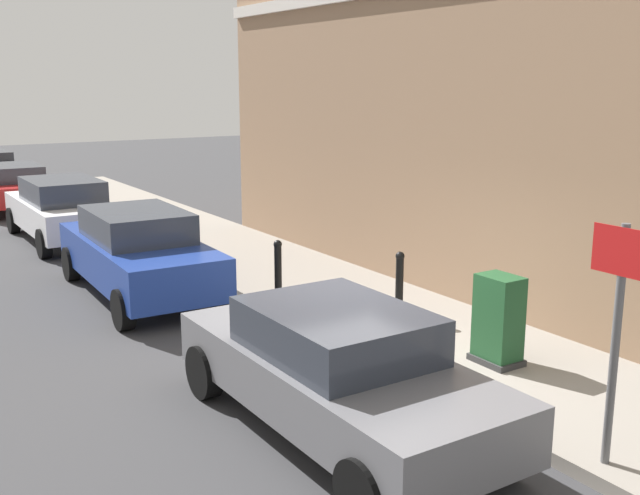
{
  "coord_description": "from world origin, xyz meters",
  "views": [
    {
      "loc": [
        -5.06,
        -7.26,
        3.67
      ],
      "look_at": [
        0.91,
        2.1,
        1.2
      ],
      "focal_mm": 41.93,
      "sensor_mm": 36.0,
      "label": 1
    }
  ],
  "objects_px": {
    "street_sign": "(618,309)",
    "bollard_far_kerb": "(278,269)",
    "utility_cabinet": "(498,323)",
    "car_grey": "(336,369)",
    "car_white": "(62,209)",
    "bollard_near_cabinet": "(399,283)",
    "car_blue": "(138,252)",
    "car_red": "(11,186)"
  },
  "relations": [
    {
      "from": "car_grey",
      "to": "car_white",
      "type": "bearing_deg",
      "value": -0.55
    },
    {
      "from": "bollard_near_cabinet",
      "to": "street_sign",
      "type": "relative_size",
      "value": 0.45
    },
    {
      "from": "car_grey",
      "to": "bollard_far_kerb",
      "type": "xyz_separation_m",
      "value": [
        1.61,
        4.09,
        -0.02
      ]
    },
    {
      "from": "car_red",
      "to": "bollard_far_kerb",
      "type": "distance_m",
      "value": 12.95
    },
    {
      "from": "utility_cabinet",
      "to": "street_sign",
      "type": "height_order",
      "value": "street_sign"
    },
    {
      "from": "car_blue",
      "to": "bollard_far_kerb",
      "type": "bearing_deg",
      "value": -141.12
    },
    {
      "from": "utility_cabinet",
      "to": "street_sign",
      "type": "relative_size",
      "value": 0.5
    },
    {
      "from": "car_grey",
      "to": "bollard_far_kerb",
      "type": "height_order",
      "value": "car_grey"
    },
    {
      "from": "bollard_far_kerb",
      "to": "street_sign",
      "type": "bearing_deg",
      "value": -89.88
    },
    {
      "from": "car_white",
      "to": "utility_cabinet",
      "type": "bearing_deg",
      "value": -167.23
    },
    {
      "from": "car_white",
      "to": "car_grey",
      "type": "bearing_deg",
      "value": 179.65
    },
    {
      "from": "street_sign",
      "to": "bollard_far_kerb",
      "type": "bearing_deg",
      "value": 90.12
    },
    {
      "from": "car_grey",
      "to": "car_red",
      "type": "height_order",
      "value": "car_grey"
    },
    {
      "from": "car_grey",
      "to": "utility_cabinet",
      "type": "height_order",
      "value": "car_grey"
    },
    {
      "from": "bollard_far_kerb",
      "to": "utility_cabinet",
      "type": "bearing_deg",
      "value": -74.95
    },
    {
      "from": "bollard_near_cabinet",
      "to": "bollard_far_kerb",
      "type": "bearing_deg",
      "value": 123.46
    },
    {
      "from": "car_grey",
      "to": "street_sign",
      "type": "relative_size",
      "value": 1.87
    },
    {
      "from": "car_red",
      "to": "bollard_far_kerb",
      "type": "xyz_separation_m",
      "value": [
        1.69,
        -12.83,
        -0.01
      ]
    },
    {
      "from": "car_grey",
      "to": "street_sign",
      "type": "xyz_separation_m",
      "value": [
        1.62,
        -2.14,
        0.94
      ]
    },
    {
      "from": "car_blue",
      "to": "car_red",
      "type": "height_order",
      "value": "car_blue"
    },
    {
      "from": "street_sign",
      "to": "utility_cabinet",
      "type": "bearing_deg",
      "value": 66.95
    },
    {
      "from": "utility_cabinet",
      "to": "bollard_near_cabinet",
      "type": "distance_m",
      "value": 2.13
    },
    {
      "from": "utility_cabinet",
      "to": "street_sign",
      "type": "bearing_deg",
      "value": -113.05
    },
    {
      "from": "car_grey",
      "to": "bollard_near_cabinet",
      "type": "relative_size",
      "value": 4.15
    },
    {
      "from": "car_red",
      "to": "bollard_far_kerb",
      "type": "relative_size",
      "value": 4.04
    },
    {
      "from": "car_grey",
      "to": "car_blue",
      "type": "xyz_separation_m",
      "value": [
        0.01,
        6.2,
        0.06
      ]
    },
    {
      "from": "bollard_far_kerb",
      "to": "car_blue",
      "type": "bearing_deg",
      "value": 127.17
    },
    {
      "from": "utility_cabinet",
      "to": "street_sign",
      "type": "distance_m",
      "value": 2.78
    },
    {
      "from": "car_blue",
      "to": "car_red",
      "type": "bearing_deg",
      "value": 2.24
    },
    {
      "from": "car_blue",
      "to": "car_white",
      "type": "distance_m",
      "value": 5.38
    },
    {
      "from": "car_white",
      "to": "bollard_near_cabinet",
      "type": "distance_m",
      "value": 9.59
    },
    {
      "from": "bollard_far_kerb",
      "to": "car_white",
      "type": "bearing_deg",
      "value": 101.75
    },
    {
      "from": "car_white",
      "to": "utility_cabinet",
      "type": "xyz_separation_m",
      "value": [
        2.59,
        -11.33,
        -0.1
      ]
    },
    {
      "from": "car_red",
      "to": "bollard_near_cabinet",
      "type": "xyz_separation_m",
      "value": [
        2.83,
        -14.55,
        -0.01
      ]
    },
    {
      "from": "bollard_near_cabinet",
      "to": "car_red",
      "type": "bearing_deg",
      "value": 101.0
    },
    {
      "from": "bollard_far_kerb",
      "to": "street_sign",
      "type": "height_order",
      "value": "street_sign"
    },
    {
      "from": "street_sign",
      "to": "car_grey",
      "type": "bearing_deg",
      "value": 127.07
    },
    {
      "from": "car_grey",
      "to": "bollard_far_kerb",
      "type": "relative_size",
      "value": 4.15
    },
    {
      "from": "car_grey",
      "to": "bollard_near_cabinet",
      "type": "bearing_deg",
      "value": -49.33
    },
    {
      "from": "car_grey",
      "to": "car_white",
      "type": "distance_m",
      "value": 11.58
    },
    {
      "from": "car_red",
      "to": "street_sign",
      "type": "bearing_deg",
      "value": -173.46
    },
    {
      "from": "street_sign",
      "to": "bollard_near_cabinet",
      "type": "bearing_deg",
      "value": 76.1
    }
  ]
}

